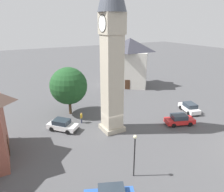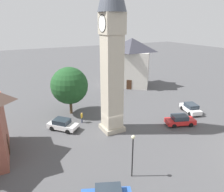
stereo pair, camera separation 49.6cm
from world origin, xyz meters
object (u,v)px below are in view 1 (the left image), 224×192
object	(u,v)px
building_hall_far	(130,62)
lamp_post	(135,149)
car_blue_kerb	(189,107)
pedestrian	(81,117)
car_silver_kerb	(62,125)
tree	(69,86)
car_white_side	(179,120)
clock_tower	(112,32)

from	to	relation	value
building_hall_far	lamp_post	bearing A→B (deg)	-32.57
car_blue_kerb	pedestrian	xyz separation A→B (m)	(-4.76, -16.83, 0.25)
car_blue_kerb	car_silver_kerb	size ratio (longest dim) A/B	1.06
car_blue_kerb	pedestrian	distance (m)	17.49
car_blue_kerb	building_hall_far	xyz separation A→B (m)	(-17.56, -0.16, 4.65)
tree	lamp_post	size ratio (longest dim) A/B	1.70
car_white_side	building_hall_far	xyz separation A→B (m)	(-20.04, 4.62, 4.65)
car_white_side	car_silver_kerb	bearing A→B (deg)	-113.26
clock_tower	car_white_side	distance (m)	15.45
car_white_side	pedestrian	world-z (taller)	pedestrian
car_white_side	lamp_post	size ratio (longest dim) A/B	1.01
building_hall_far	car_silver_kerb	bearing A→B (deg)	-55.47
car_silver_kerb	car_white_side	size ratio (longest dim) A/B	0.94
car_white_side	tree	bearing A→B (deg)	-132.24
tree	lamp_post	distance (m)	17.01
pedestrian	lamp_post	xyz separation A→B (m)	(12.91, 0.24, 2.00)
pedestrian	building_hall_far	bearing A→B (deg)	127.52
car_silver_kerb	lamp_post	distance (m)	12.79
tree	lamp_post	bearing A→B (deg)	1.97
car_blue_kerb	tree	size ratio (longest dim) A/B	0.59
tree	building_hall_far	size ratio (longest dim) A/B	0.71
car_silver_kerb	pedestrian	distance (m)	3.14
car_blue_kerb	car_white_side	xyz separation A→B (m)	(2.48, -4.78, 0.00)
car_silver_kerb	car_blue_kerb	bearing A→B (deg)	78.61
tree	clock_tower	bearing A→B (deg)	22.35
car_silver_kerb	building_hall_far	world-z (taller)	building_hall_far
car_silver_kerb	car_white_side	distance (m)	16.41
tree	building_hall_far	world-z (taller)	building_hall_far
car_white_side	lamp_post	world-z (taller)	lamp_post
clock_tower	car_silver_kerb	bearing A→B (deg)	-117.73
pedestrian	car_white_side	bearing A→B (deg)	58.99
car_white_side	pedestrian	distance (m)	14.06
car_blue_kerb	lamp_post	distance (m)	18.62
car_blue_kerb	pedestrian	bearing A→B (deg)	-105.80
car_silver_kerb	car_white_side	xyz separation A→B (m)	(6.48, 15.08, 0.00)
clock_tower	tree	world-z (taller)	clock_tower
clock_tower	car_blue_kerb	size ratio (longest dim) A/B	4.90
car_blue_kerb	tree	xyz separation A→B (m)	(-8.77, -17.17, 3.86)
building_hall_far	tree	bearing A→B (deg)	-62.67
car_blue_kerb	car_white_side	size ratio (longest dim) A/B	1.00
car_white_side	building_hall_far	bearing A→B (deg)	167.02
car_white_side	tree	xyz separation A→B (m)	(-11.25, -12.39, 3.86)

